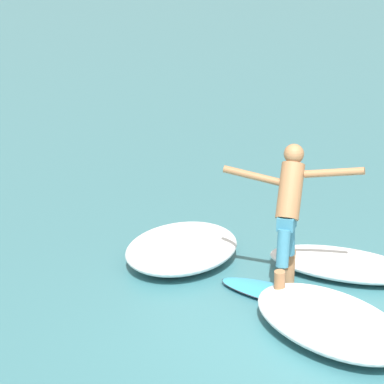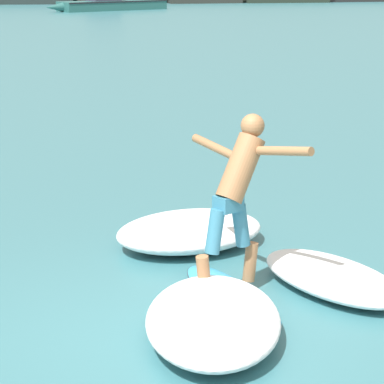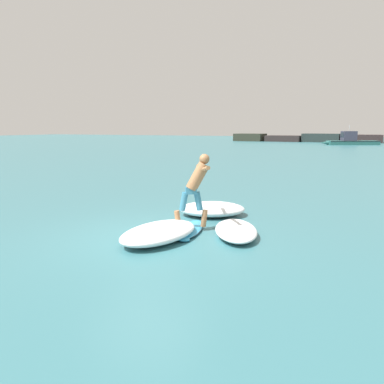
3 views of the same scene
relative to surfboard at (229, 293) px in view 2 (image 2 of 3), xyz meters
name	(u,v)px [view 2 (image 2 of 3)]	position (x,y,z in m)	size (l,w,h in m)	color
ground_plane	(171,335)	(-0.71, -0.86, -0.05)	(200.00, 200.00, 0.00)	#37727B
surfboard	(229,293)	(0.00, 0.00, 0.00)	(0.95, 1.94, 0.23)	#359DCE
surfer	(238,185)	(0.11, 0.10, 1.11)	(1.11, 1.50, 1.78)	#9D6B44
fishing_boat_near_jetty	(108,1)	(1.91, 51.37, 0.55)	(8.04, 4.77, 2.87)	#2A635F
wave_foam_at_tail	(213,319)	(-0.33, -0.97, 0.13)	(1.57, 2.34, 0.35)	white
wave_foam_at_nose	(190,231)	(-0.14, 1.77, 0.14)	(2.27, 2.02, 0.37)	white
wave_foam_beside	(332,277)	(1.12, 0.07, 0.09)	(1.64, 2.17, 0.27)	white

